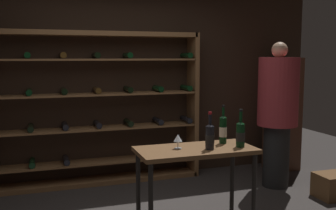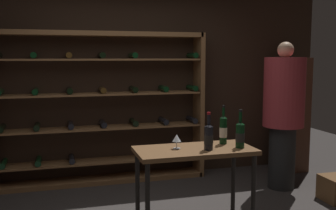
% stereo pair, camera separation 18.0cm
% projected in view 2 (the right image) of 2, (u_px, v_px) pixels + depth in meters
% --- Properties ---
extents(back_wall, '(5.92, 0.10, 2.92)m').
position_uv_depth(back_wall, '(121.00, 72.00, 5.42)').
color(back_wall, '#332319').
rests_on(back_wall, ground).
extents(wine_rack, '(2.75, 0.32, 1.99)m').
position_uv_depth(wine_rack, '(102.00, 108.00, 5.19)').
color(wine_rack, brown).
rests_on(wine_rack, ground).
extents(tasting_table, '(1.09, 0.53, 0.83)m').
position_uv_depth(tasting_table, '(195.00, 160.00, 3.65)').
color(tasting_table, brown).
rests_on(tasting_table, ground).
extents(person_bystander_red_print, '(0.51, 0.51, 1.85)m').
position_uv_depth(person_bystander_red_print, '(284.00, 109.00, 4.96)').
color(person_bystander_red_print, black).
rests_on(person_bystander_red_print, ground).
extents(display_cabinet, '(0.44, 0.36, 1.66)m').
position_uv_depth(display_cabinet, '(291.00, 115.00, 5.77)').
color(display_cabinet, '#4C2D1E').
rests_on(display_cabinet, ground).
extents(wine_bottle_red_label, '(0.07, 0.07, 0.38)m').
position_uv_depth(wine_bottle_red_label, '(223.00, 130.00, 3.81)').
color(wine_bottle_red_label, black).
rests_on(wine_bottle_red_label, tasting_table).
extents(wine_bottle_gold_foil, '(0.08, 0.08, 0.36)m').
position_uv_depth(wine_bottle_gold_foil, '(240.00, 134.00, 3.66)').
color(wine_bottle_gold_foil, black).
rests_on(wine_bottle_gold_foil, tasting_table).
extents(wine_bottle_black_capsule, '(0.08, 0.08, 0.35)m').
position_uv_depth(wine_bottle_black_capsule, '(209.00, 137.00, 3.57)').
color(wine_bottle_black_capsule, black).
rests_on(wine_bottle_black_capsule, tasting_table).
extents(wine_glass_stemmed_left, '(0.08, 0.08, 0.13)m').
position_uv_depth(wine_glass_stemmed_left, '(177.00, 139.00, 3.62)').
color(wine_glass_stemmed_left, silver).
rests_on(wine_glass_stemmed_left, tasting_table).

